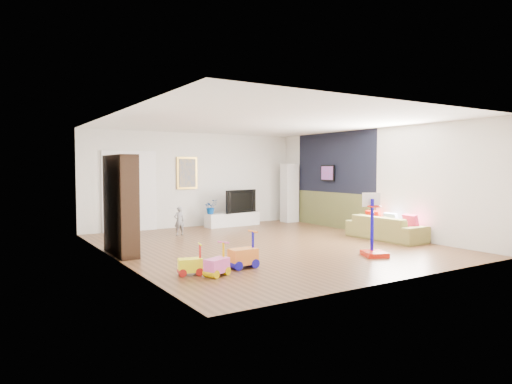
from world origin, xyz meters
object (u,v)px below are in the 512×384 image
basketball_hoop (375,225)px  media_console (232,219)px  bookshelf (120,205)px  sofa (386,228)px

basketball_hoop → media_console: bearing=115.5°
bookshelf → sofa: bookshelf is taller
basketball_hoop → bookshelf: bearing=170.2°
media_console → bookshelf: bookshelf is taller
media_console → sofa: bearing=-69.3°
media_console → basketball_hoop: size_ratio=1.36×
media_console → basketball_hoop: basketball_hoop is taller
bookshelf → basketball_hoop: size_ratio=1.59×
sofa → media_console: bearing=23.1°
sofa → basketball_hoop: 2.20m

